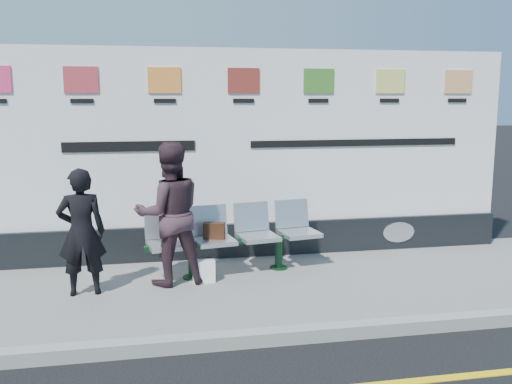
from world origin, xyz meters
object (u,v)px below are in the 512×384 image
bench (236,255)px  woman_right (170,214)px  billboard (243,168)px  woman_left (81,232)px

bench → woman_right: (-0.88, -0.24, 0.64)m
billboard → woman_right: size_ratio=4.48×
bench → woman_left: 2.03m
billboard → woman_right: (-1.11, -1.11, -0.41)m
bench → woman_right: size_ratio=1.30×
bench → woman_left: size_ratio=1.53×
bench → woman_right: 1.11m
billboard → woman_left: size_ratio=5.27×
woman_left → woman_right: woman_right is taller
bench → woman_right: bearing=-173.7°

